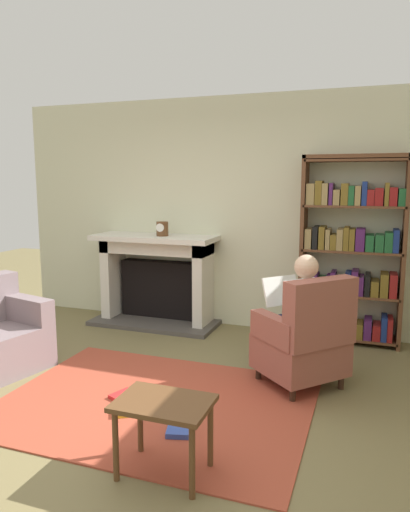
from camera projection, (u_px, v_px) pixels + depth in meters
name	position (u px, v px, depth m)	size (l,w,h in m)	color
ground	(137.00, 422.00, 3.46)	(14.00, 14.00, 0.00)	olive
back_wall	(235.00, 214.00, 5.62)	(5.60, 0.10, 2.70)	beige
area_rug	(155.00, 403.00, 3.74)	(2.40, 1.80, 0.01)	#A2422D
fireplace	(158.00, 276.00, 5.81)	(1.53, 0.64, 1.09)	#4C4742
mantel_clock	(162.00, 229.00, 5.58)	(0.14, 0.14, 0.17)	brown
bookshelf	(351.00, 253.00, 5.03)	(1.06, 0.32, 2.00)	brown
armchair_reading	(305.00, 339.00, 3.98)	(0.89, 0.89, 0.97)	#331E14
seated_reader	(297.00, 313.00, 4.05)	(0.59, 0.58, 1.14)	white
side_table	(164.00, 413.00, 2.79)	(0.56, 0.39, 0.47)	brown
scattered_books	(148.00, 407.00, 3.62)	(0.84, 0.67, 0.04)	red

